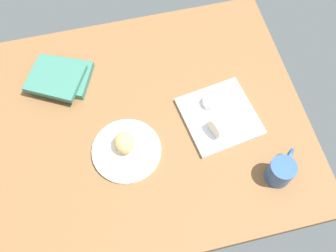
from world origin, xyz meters
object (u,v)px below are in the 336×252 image
(round_plate, at_px, (127,151))
(breakfast_wrap, at_px, (229,120))
(sauce_cup, at_px, (211,102))
(book_stack, at_px, (60,77))
(coffee_mug, at_px, (281,171))
(square_plate, at_px, (219,116))
(scone_pastry, at_px, (124,143))

(round_plate, distance_m, breakfast_wrap, 0.34)
(sauce_cup, relative_size, breakfast_wrap, 0.45)
(book_stack, bearing_deg, coffee_mug, -39.37)
(square_plate, bearing_deg, scone_pastry, -173.28)
(sauce_cup, bearing_deg, scone_pastry, -164.26)
(scone_pastry, height_order, coffee_mug, coffee_mug)
(breakfast_wrap, xyz_separation_m, book_stack, (-0.52, 0.31, -0.02))
(breakfast_wrap, bearing_deg, round_plate, -108.37)
(sauce_cup, distance_m, breakfast_wrap, 0.10)
(round_plate, bearing_deg, coffee_mug, -23.01)
(round_plate, height_order, sauce_cup, sauce_cup)
(scone_pastry, relative_size, book_stack, 0.29)
(sauce_cup, height_order, breakfast_wrap, breakfast_wrap)
(coffee_mug, bearing_deg, book_stack, 140.63)
(round_plate, xyz_separation_m, book_stack, (-0.18, 0.32, 0.02))
(round_plate, xyz_separation_m, coffee_mug, (0.44, -0.19, 0.04))
(scone_pastry, relative_size, square_plate, 0.31)
(coffee_mug, bearing_deg, breakfast_wrap, 117.21)
(sauce_cup, xyz_separation_m, book_stack, (-0.48, 0.22, -0.01))
(sauce_cup, bearing_deg, book_stack, 155.49)
(coffee_mug, bearing_deg, round_plate, 156.99)
(round_plate, relative_size, scone_pastry, 3.08)
(square_plate, distance_m, sauce_cup, 0.06)
(round_plate, xyz_separation_m, breakfast_wrap, (0.34, 0.01, 0.04))
(round_plate, xyz_separation_m, square_plate, (0.33, 0.05, 0.00))
(scone_pastry, bearing_deg, sauce_cup, 15.74)
(sauce_cup, height_order, book_stack, book_stack)
(scone_pastry, height_order, sauce_cup, scone_pastry)
(book_stack, height_order, coffee_mug, coffee_mug)
(scone_pastry, height_order, breakfast_wrap, breakfast_wrap)
(square_plate, bearing_deg, coffee_mug, -63.81)
(square_plate, xyz_separation_m, book_stack, (-0.50, 0.27, 0.02))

